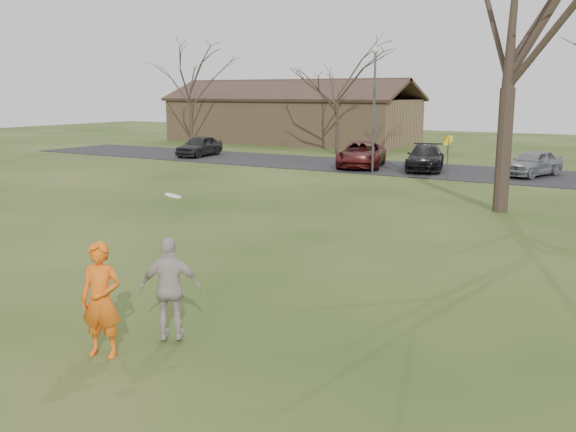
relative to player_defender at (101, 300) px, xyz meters
The scene contains 12 objects.
ground 1.26m from the player_defender, 48.04° to the left, with size 120.00×120.00×0.00m, color #1E380F.
parking_strip 25.67m from the player_defender, 88.69° to the left, with size 62.00×6.50×0.04m, color black.
player_defender is the anchor object (origin of this frame).
car_0 31.10m from the player_defender, 125.96° to the left, with size 1.54×3.83×1.31m, color black.
car_2 25.99m from the player_defender, 105.39° to the left, with size 2.26×4.91×1.36m, color #4A1211.
car_3 25.77m from the player_defender, 97.69° to the left, with size 1.82×4.47×1.30m, color black.
car_4 25.87m from the player_defender, 85.89° to the left, with size 1.51×3.76×1.28m, color slate.
catching_play 1.11m from the player_defender, 58.08° to the left, with size 1.07×0.88×2.40m.
building 43.27m from the player_defender, 116.67° to the left, with size 20.60×8.50×5.14m.
lamp_post 23.97m from the player_defender, 103.16° to the left, with size 0.34×0.34×6.27m.
sign_yellow 22.70m from the player_defender, 93.57° to the left, with size 0.35×0.35×2.08m.
big_tree 16.99m from the player_defender, 80.62° to the left, with size 9.00×9.00×14.00m, color #352821, non-canonical shape.
Camera 1 is at (6.62, -7.10, 4.05)m, focal length 39.10 mm.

